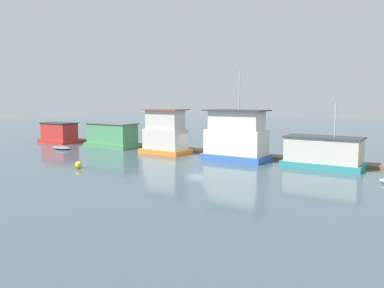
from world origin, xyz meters
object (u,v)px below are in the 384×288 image
(houseboat_orange, at_px, (165,134))
(houseboat_blue, at_px, (236,138))
(houseboat_teal, at_px, (323,152))
(dinghy_grey, at_px, (62,148))
(houseboat_green, at_px, (112,136))
(buoy_yellow, at_px, (79,165))
(houseboat_red, at_px, (59,133))

(houseboat_orange, relative_size, houseboat_blue, 0.60)
(houseboat_teal, height_order, dinghy_grey, houseboat_teal)
(houseboat_green, bearing_deg, dinghy_grey, -129.92)
(houseboat_orange, bearing_deg, houseboat_blue, 0.76)
(houseboat_teal, bearing_deg, houseboat_green, -179.13)
(houseboat_teal, relative_size, buoy_yellow, 11.02)
(houseboat_orange, height_order, houseboat_teal, houseboat_teal)
(houseboat_green, height_order, houseboat_blue, houseboat_blue)
(houseboat_green, distance_m, dinghy_grey, 6.48)
(buoy_yellow, bearing_deg, houseboat_blue, 51.15)
(houseboat_orange, distance_m, houseboat_blue, 9.16)
(houseboat_orange, relative_size, dinghy_grey, 1.67)
(houseboat_red, height_order, houseboat_green, houseboat_green)
(houseboat_orange, height_order, buoy_yellow, houseboat_orange)
(houseboat_green, xyz_separation_m, houseboat_teal, (26.99, 0.41, -0.17))
(houseboat_orange, distance_m, buoy_yellow, 12.26)
(houseboat_blue, height_order, houseboat_teal, houseboat_blue)
(houseboat_green, distance_m, houseboat_blue, 18.39)
(houseboat_red, height_order, houseboat_orange, houseboat_orange)
(dinghy_grey, bearing_deg, houseboat_green, 50.08)
(houseboat_blue, xyz_separation_m, buoy_yellow, (-9.83, -12.20, -2.03))
(dinghy_grey, bearing_deg, buoy_yellow, -31.40)
(houseboat_red, relative_size, dinghy_grey, 1.79)
(houseboat_green, xyz_separation_m, buoy_yellow, (8.54, -12.55, -1.23))
(houseboat_orange, relative_size, houseboat_teal, 0.78)
(houseboat_blue, relative_size, houseboat_teal, 1.30)
(houseboat_teal, xyz_separation_m, dinghy_grey, (-31.05, -5.27, -1.19))
(houseboat_orange, relative_size, buoy_yellow, 8.56)
(houseboat_red, distance_m, houseboat_green, 10.55)
(houseboat_blue, height_order, dinghy_grey, houseboat_blue)
(houseboat_green, xyz_separation_m, houseboat_orange, (9.21, -0.47, 0.74))
(houseboat_teal, distance_m, buoy_yellow, 22.57)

